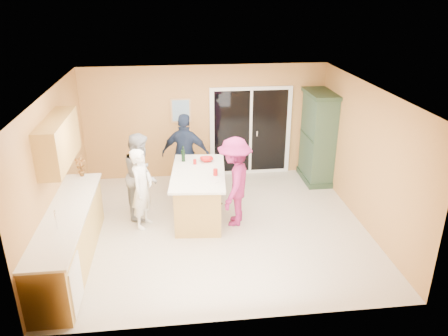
{
  "coord_description": "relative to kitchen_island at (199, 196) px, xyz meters",
  "views": [
    {
      "loc": [
        -0.69,
        -7.11,
        4.19
      ],
      "look_at": [
        0.15,
        0.1,
        1.15
      ],
      "focal_mm": 35.0,
      "sensor_mm": 36.0,
      "label": 1
    }
  ],
  "objects": [
    {
      "name": "tulip_vase",
      "position": [
        -2.15,
        0.09,
        0.68
      ],
      "size": [
        0.2,
        0.15,
        0.37
      ],
      "primitive_type": "imported",
      "rotation": [
        0.0,
        0.0,
        -0.06
      ],
      "color": "red",
      "rests_on": "left_cabinet_run"
    },
    {
      "name": "woman_magenta",
      "position": [
        0.65,
        -0.31,
        0.4
      ],
      "size": [
        0.95,
        1.24,
        1.7
      ],
      "primitive_type": "imported",
      "rotation": [
        0.0,
        0.0,
        -1.89
      ],
      "color": "#932059",
      "rests_on": "floor"
    },
    {
      "name": "floor",
      "position": [
        0.3,
        -0.44,
        -0.45
      ],
      "size": [
        5.5,
        5.5,
        0.0
      ],
      "primitive_type": "plane",
      "color": "beige",
      "rests_on": "ground"
    },
    {
      "name": "wall_back",
      "position": [
        0.3,
        2.06,
        0.85
      ],
      "size": [
        5.5,
        0.1,
        2.6
      ],
      "primitive_type": "cube",
      "color": "#DEA55B",
      "rests_on": "ground"
    },
    {
      "name": "ceiling",
      "position": [
        0.3,
        -0.44,
        2.15
      ],
      "size": [
        5.5,
        5.0,
        0.1
      ],
      "primitive_type": "cube",
      "color": "white",
      "rests_on": "wall_back"
    },
    {
      "name": "wall_front",
      "position": [
        0.3,
        -2.94,
        0.85
      ],
      "size": [
        5.5,
        0.1,
        2.6
      ],
      "primitive_type": "cube",
      "color": "#DEA55B",
      "rests_on": "ground"
    },
    {
      "name": "wall_right",
      "position": [
        3.05,
        -0.44,
        0.85
      ],
      "size": [
        0.1,
        5.0,
        2.6
      ],
      "primitive_type": "cube",
      "color": "#DEA55B",
      "rests_on": "ground"
    },
    {
      "name": "wine_bottle",
      "position": [
        -0.26,
        0.57,
        0.63
      ],
      "size": [
        0.07,
        0.07,
        0.32
      ],
      "rotation": [
        0.0,
        0.0,
        0.16
      ],
      "color": "black",
      "rests_on": "kitchen_island"
    },
    {
      "name": "woman_white",
      "position": [
        -1.04,
        -0.23,
        0.32
      ],
      "size": [
        0.55,
        0.66,
        1.54
      ],
      "primitive_type": "imported",
      "rotation": [
        0.0,
        0.0,
        1.19
      ],
      "color": "white",
      "rests_on": "floor"
    },
    {
      "name": "tumbler_far",
      "position": [
        0.31,
        -0.2,
        0.57
      ],
      "size": [
        0.11,
        0.11,
        0.12
      ],
      "primitive_type": "cylinder",
      "rotation": [
        0.0,
        0.0,
        -0.42
      ],
      "color": "#B01413",
      "rests_on": "kitchen_island"
    },
    {
      "name": "woman_navy",
      "position": [
        -0.2,
        1.12,
        0.44
      ],
      "size": [
        1.11,
        0.68,
        1.77
      ],
      "primitive_type": "imported",
      "rotation": [
        0.0,
        0.0,
        2.88
      ],
      "color": "#1B243B",
      "rests_on": "floor"
    },
    {
      "name": "framed_picture",
      "position": [
        -0.25,
        2.04,
        1.15
      ],
      "size": [
        0.46,
        0.04,
        0.56
      ],
      "color": "tan",
      "rests_on": "wall_back"
    },
    {
      "name": "tumbler_near",
      "position": [
        -0.04,
        0.39,
        0.56
      ],
      "size": [
        0.07,
        0.07,
        0.1
      ],
      "primitive_type": "cylinder",
      "rotation": [
        0.0,
        0.0,
        -0.02
      ],
      "color": "#B01413",
      "rests_on": "kitchen_island"
    },
    {
      "name": "left_cabinet_run",
      "position": [
        -2.15,
        -1.49,
        0.01
      ],
      "size": [
        0.65,
        3.05,
        1.24
      ],
      "color": "tan",
      "rests_on": "floor"
    },
    {
      "name": "green_hutch",
      "position": [
        2.79,
        1.46,
        0.56
      ],
      "size": [
        0.6,
        1.13,
        2.07
      ],
      "color": "#243A26",
      "rests_on": "floor"
    },
    {
      "name": "woman_grey",
      "position": [
        -1.08,
        0.24,
        0.39
      ],
      "size": [
        0.74,
        0.9,
        1.67
      ],
      "primitive_type": "imported",
      "rotation": [
        0.0,
        0.0,
        1.42
      ],
      "color": "#9B9C9E",
      "rests_on": "floor"
    },
    {
      "name": "kitchen_island",
      "position": [
        0.0,
        0.0,
        0.0
      ],
      "size": [
        1.15,
        1.9,
        0.96
      ],
      "rotation": [
        0.0,
        0.0,
        -0.09
      ],
      "color": "tan",
      "rests_on": "floor"
    },
    {
      "name": "white_plate",
      "position": [
        0.23,
        -0.49,
        0.51
      ],
      "size": [
        0.23,
        0.23,
        0.01
      ],
      "primitive_type": "cylinder",
      "rotation": [
        0.0,
        0.0,
        -0.22
      ],
      "color": "silver",
      "rests_on": "kitchen_island"
    },
    {
      "name": "serving_bowl",
      "position": [
        0.2,
        0.53,
        0.54
      ],
      "size": [
        0.28,
        0.28,
        0.06
      ],
      "primitive_type": "imported",
      "rotation": [
        0.0,
        0.0,
        0.07
      ],
      "color": "#B01413",
      "rests_on": "kitchen_island"
    },
    {
      "name": "wall_left",
      "position": [
        -2.45,
        -0.44,
        0.85
      ],
      "size": [
        0.1,
        5.0,
        2.6
      ],
      "primitive_type": "cube",
      "color": "#DEA55B",
      "rests_on": "ground"
    },
    {
      "name": "upper_cabinets",
      "position": [
        -2.28,
        -0.64,
        1.43
      ],
      "size": [
        0.35,
        1.6,
        0.75
      ],
      "primitive_type": "cube",
      "color": "tan",
      "rests_on": "wall_left"
    },
    {
      "name": "sliding_door",
      "position": [
        1.35,
        2.03,
        0.6
      ],
      "size": [
        1.9,
        0.07,
        2.1
      ],
      "color": "white",
      "rests_on": "floor"
    }
  ]
}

